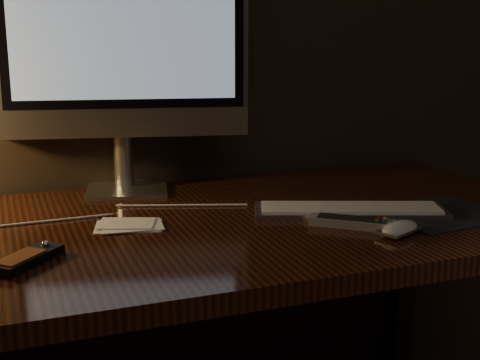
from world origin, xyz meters
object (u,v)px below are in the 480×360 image
object	(u,v)px
tv_remote	(352,222)
monitor	(122,39)
mouse	(400,230)
media_remote	(27,258)
keyboard	(350,210)
desk	(187,268)

from	to	relation	value
tv_remote	monitor	bearing A→B (deg)	168.33
mouse	media_remote	bearing A→B (deg)	149.43
keyboard	media_remote	distance (m)	0.69
keyboard	media_remote	world-z (taller)	media_remote
keyboard	tv_remote	size ratio (longest dim) A/B	2.56
keyboard	mouse	bearing A→B (deg)	-64.18
monitor	media_remote	xyz separation A→B (m)	(-0.26, -0.44, -0.36)
media_remote	mouse	bearing A→B (deg)	-53.41
mouse	keyboard	bearing A→B (deg)	71.99
mouse	media_remote	distance (m)	0.70
desk	keyboard	size ratio (longest dim) A/B	3.83
monitor	mouse	size ratio (longest dim) A/B	6.41
desk	media_remote	size ratio (longest dim) A/B	11.61
desk	keyboard	bearing A→B (deg)	-20.48
desk	media_remote	distance (m)	0.42
monitor	media_remote	world-z (taller)	monitor
tv_remote	desk	bearing A→B (deg)	-177.85
mouse	tv_remote	distance (m)	0.10
media_remote	tv_remote	distance (m)	0.64
tv_remote	media_remote	bearing A→B (deg)	-142.46
desk	monitor	bearing A→B (deg)	109.34
desk	tv_remote	xyz separation A→B (m)	(0.29, -0.22, 0.14)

